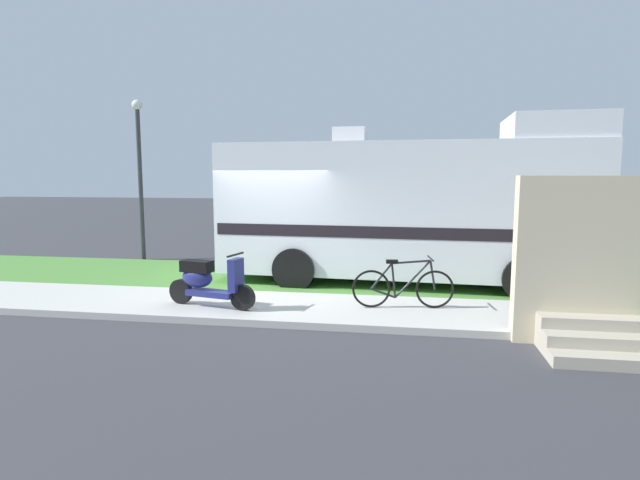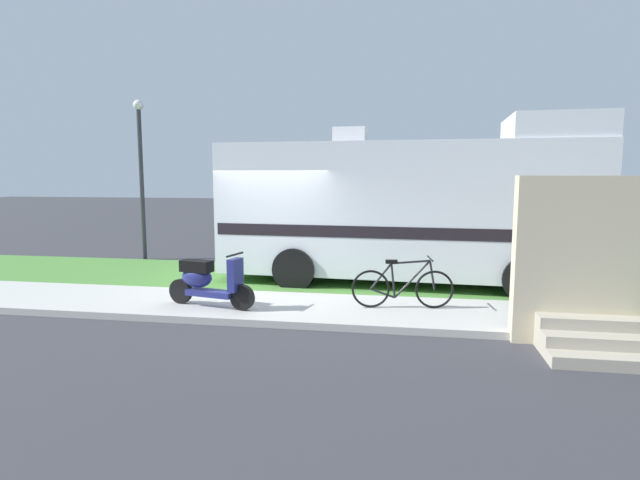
{
  "view_description": "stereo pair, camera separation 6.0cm",
  "coord_description": "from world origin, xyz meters",
  "views": [
    {
      "loc": [
        2.76,
        -9.83,
        2.42
      ],
      "look_at": [
        1.1,
        0.3,
        1.1
      ],
      "focal_mm": 28.81,
      "sensor_mm": 36.0,
      "label": 1
    },
    {
      "loc": [
        2.82,
        -9.82,
        2.42
      ],
      "look_at": [
        1.1,
        0.3,
        1.1
      ],
      "focal_mm": 28.81,
      "sensor_mm": 36.0,
      "label": 2
    }
  ],
  "objects": [
    {
      "name": "motorhome_rv",
      "position": [
        2.84,
        1.52,
        1.7
      ],
      "size": [
        7.91,
        2.92,
        3.57
      ],
      "color": "silver",
      "rests_on": "ground"
    },
    {
      "name": "bottle_spare",
      "position": [
        5.19,
        -0.92,
        0.22
      ],
      "size": [
        0.08,
        0.08,
        0.24
      ],
      "color": "#19722D",
      "rests_on": "ground"
    },
    {
      "name": "street_lamp_post",
      "position": [
        -4.54,
        3.6,
        2.69
      ],
      "size": [
        0.28,
        0.28,
        4.45
      ],
      "color": "#333338",
      "rests_on": "ground"
    },
    {
      "name": "grass_strip",
      "position": [
        0.0,
        1.5,
        0.04
      ],
      "size": [
        24.0,
        3.4,
        0.08
      ],
      "color": "#4C8438",
      "rests_on": "ground"
    },
    {
      "name": "sidewalk",
      "position": [
        0.0,
        -1.2,
        0.06
      ],
      "size": [
        24.0,
        2.0,
        0.12
      ],
      "color": "beige",
      "rests_on": "ground"
    },
    {
      "name": "ground_plane",
      "position": [
        0.0,
        0.0,
        0.0
      ],
      "size": [
        80.0,
        80.0,
        0.0
      ],
      "primitive_type": "plane",
      "color": "#38383D"
    },
    {
      "name": "porch_steps",
      "position": [
        5.34,
        -2.29,
        0.97
      ],
      "size": [
        2.0,
        1.26,
        2.4
      ],
      "color": "#B2A893",
      "rests_on": "ground"
    },
    {
      "name": "bicycle",
      "position": [
        2.77,
        -1.05,
        0.49
      ],
      "size": [
        1.75,
        0.52,
        0.88
      ],
      "color": "black",
      "rests_on": "ground"
    },
    {
      "name": "pickup_truck_near",
      "position": [
        1.25,
        5.84,
        0.98
      ],
      "size": [
        5.42,
        2.39,
        1.83
      ],
      "color": "#1E2328",
      "rests_on": "ground"
    },
    {
      "name": "scooter",
      "position": [
        -0.6,
        -1.5,
        0.58
      ],
      "size": [
        1.69,
        0.63,
        0.97
      ],
      "color": "black",
      "rests_on": "ground"
    },
    {
      "name": "bottle_green",
      "position": [
        5.89,
        -0.94,
        0.24
      ],
      "size": [
        0.06,
        0.06,
        0.29
      ],
      "color": "brown",
      "rests_on": "ground"
    }
  ]
}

